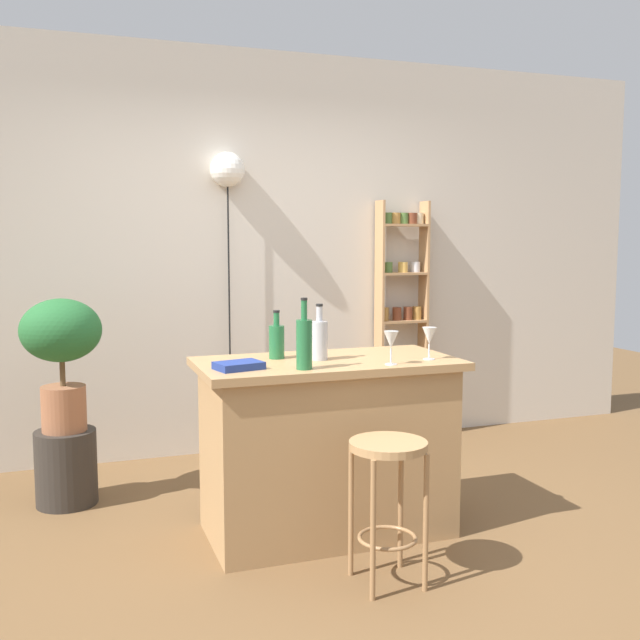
{
  "coord_description": "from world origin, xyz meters",
  "views": [
    {
      "loc": [
        -1.25,
        -3.13,
        1.5
      ],
      "look_at": [
        0.05,
        0.55,
        1.07
      ],
      "focal_mm": 41.19,
      "sensor_mm": 36.0,
      "label": 1
    }
  ],
  "objects_px": {
    "potted_plant": "(61,346)",
    "wine_glass_center": "(391,341)",
    "bottle_spirits_clear": "(319,339)",
    "bottle_soda_blue": "(304,342)",
    "bar_stool": "(388,478)",
    "spice_shelf": "(402,315)",
    "bottle_sauce_amber": "(277,340)",
    "cookbook": "(239,366)",
    "plant_stool": "(66,467)",
    "pendant_globe_light": "(227,173)",
    "wine_glass_left": "(429,337)"
  },
  "relations": [
    {
      "from": "wine_glass_center",
      "to": "cookbook",
      "type": "bearing_deg",
      "value": 170.42
    },
    {
      "from": "potted_plant",
      "to": "bottle_spirits_clear",
      "type": "distance_m",
      "value": 1.5
    },
    {
      "from": "bottle_sauce_amber",
      "to": "pendant_globe_light",
      "type": "height_order",
      "value": "pendant_globe_light"
    },
    {
      "from": "potted_plant",
      "to": "bottle_soda_blue",
      "type": "height_order",
      "value": "bottle_soda_blue"
    },
    {
      "from": "bottle_sauce_amber",
      "to": "potted_plant",
      "type": "bearing_deg",
      "value": 144.25
    },
    {
      "from": "potted_plant",
      "to": "bottle_sauce_amber",
      "type": "height_order",
      "value": "potted_plant"
    },
    {
      "from": "bar_stool",
      "to": "plant_stool",
      "type": "xyz_separation_m",
      "value": [
        -1.32,
        1.49,
        -0.26
      ]
    },
    {
      "from": "plant_stool",
      "to": "bottle_spirits_clear",
      "type": "xyz_separation_m",
      "value": [
        1.22,
        -0.86,
        0.79
      ]
    },
    {
      "from": "potted_plant",
      "to": "bottle_soda_blue",
      "type": "xyz_separation_m",
      "value": [
        1.07,
        -1.09,
        0.11
      ]
    },
    {
      "from": "bottle_spirits_clear",
      "to": "wine_glass_center",
      "type": "relative_size",
      "value": 1.73
    },
    {
      "from": "bar_stool",
      "to": "cookbook",
      "type": "xyz_separation_m",
      "value": [
        -0.54,
        0.51,
        0.44
      ]
    },
    {
      "from": "wine_glass_center",
      "to": "pendant_globe_light",
      "type": "distance_m",
      "value": 2.05
    },
    {
      "from": "bar_stool",
      "to": "pendant_globe_light",
      "type": "bearing_deg",
      "value": 95.61
    },
    {
      "from": "bottle_sauce_amber",
      "to": "wine_glass_center",
      "type": "distance_m",
      "value": 0.59
    },
    {
      "from": "bottle_soda_blue",
      "to": "cookbook",
      "type": "height_order",
      "value": "bottle_soda_blue"
    },
    {
      "from": "wine_glass_left",
      "to": "bottle_sauce_amber",
      "type": "bearing_deg",
      "value": 158.17
    },
    {
      "from": "bottle_sauce_amber",
      "to": "plant_stool",
      "type": "bearing_deg",
      "value": 144.25
    },
    {
      "from": "cookbook",
      "to": "pendant_globe_light",
      "type": "distance_m",
      "value": 1.98
    },
    {
      "from": "bottle_soda_blue",
      "to": "bar_stool",
      "type": "bearing_deg",
      "value": -58.73
    },
    {
      "from": "bar_stool",
      "to": "bottle_spirits_clear",
      "type": "distance_m",
      "value": 0.83
    },
    {
      "from": "bottle_soda_blue",
      "to": "potted_plant",
      "type": "bearing_deg",
      "value": 134.52
    },
    {
      "from": "bottle_spirits_clear",
      "to": "cookbook",
      "type": "bearing_deg",
      "value": -163.99
    },
    {
      "from": "bottle_soda_blue",
      "to": "pendant_globe_light",
      "type": "bearing_deg",
      "value": 88.89
    },
    {
      "from": "potted_plant",
      "to": "pendant_globe_light",
      "type": "xyz_separation_m",
      "value": [
        1.1,
        0.67,
        1.04
      ]
    },
    {
      "from": "bottle_soda_blue",
      "to": "wine_glass_center",
      "type": "xyz_separation_m",
      "value": [
        0.43,
        -0.02,
        -0.01
      ]
    },
    {
      "from": "bar_stool",
      "to": "bottle_spirits_clear",
      "type": "relative_size",
      "value": 2.25
    },
    {
      "from": "potted_plant",
      "to": "wine_glass_center",
      "type": "distance_m",
      "value": 1.87
    },
    {
      "from": "bar_stool",
      "to": "spice_shelf",
      "type": "distance_m",
      "value": 2.44
    },
    {
      "from": "bottle_sauce_amber",
      "to": "bottle_soda_blue",
      "type": "bearing_deg",
      "value": -84.2
    },
    {
      "from": "bottle_spirits_clear",
      "to": "wine_glass_center",
      "type": "xyz_separation_m",
      "value": [
        0.28,
        -0.25,
        0.01
      ]
    },
    {
      "from": "plant_stool",
      "to": "bottle_spirits_clear",
      "type": "bearing_deg",
      "value": -35.03
    },
    {
      "from": "plant_stool",
      "to": "pendant_globe_light",
      "type": "height_order",
      "value": "pendant_globe_light"
    },
    {
      "from": "plant_stool",
      "to": "bottle_soda_blue",
      "type": "xyz_separation_m",
      "value": [
        1.07,
        -1.09,
        0.81
      ]
    },
    {
      "from": "spice_shelf",
      "to": "potted_plant",
      "type": "distance_m",
      "value": 2.49
    },
    {
      "from": "spice_shelf",
      "to": "wine_glass_center",
      "type": "relative_size",
      "value": 10.87
    },
    {
      "from": "plant_stool",
      "to": "pendant_globe_light",
      "type": "xyz_separation_m",
      "value": [
        1.1,
        0.67,
        1.74
      ]
    },
    {
      "from": "wine_glass_center",
      "to": "pendant_globe_light",
      "type": "bearing_deg",
      "value": 102.69
    },
    {
      "from": "spice_shelf",
      "to": "wine_glass_left",
      "type": "relative_size",
      "value": 10.87
    },
    {
      "from": "bottle_spirits_clear",
      "to": "cookbook",
      "type": "distance_m",
      "value": 0.47
    },
    {
      "from": "cookbook",
      "to": "bottle_sauce_amber",
      "type": "bearing_deg",
      "value": 30.28
    },
    {
      "from": "bottle_sauce_amber",
      "to": "cookbook",
      "type": "height_order",
      "value": "bottle_sauce_amber"
    },
    {
      "from": "bottle_sauce_amber",
      "to": "pendant_globe_light",
      "type": "xyz_separation_m",
      "value": [
        0.07,
        1.42,
        0.96
      ]
    },
    {
      "from": "bottle_soda_blue",
      "to": "bottle_sauce_amber",
      "type": "distance_m",
      "value": 0.35
    },
    {
      "from": "spice_shelf",
      "to": "bottle_soda_blue",
      "type": "relative_size",
      "value": 5.32
    },
    {
      "from": "wine_glass_left",
      "to": "wine_glass_center",
      "type": "bearing_deg",
      "value": -162.8
    },
    {
      "from": "bar_stool",
      "to": "bottle_soda_blue",
      "type": "xyz_separation_m",
      "value": [
        -0.25,
        0.41,
        0.55
      ]
    },
    {
      "from": "wine_glass_left",
      "to": "plant_stool",
      "type": "bearing_deg",
      "value": 149.5
    },
    {
      "from": "bottle_soda_blue",
      "to": "bottle_sauce_amber",
      "type": "height_order",
      "value": "bottle_soda_blue"
    },
    {
      "from": "plant_stool",
      "to": "cookbook",
      "type": "distance_m",
      "value": 1.44
    },
    {
      "from": "bar_stool",
      "to": "potted_plant",
      "type": "xyz_separation_m",
      "value": [
        -1.32,
        1.49,
        0.43
      ]
    }
  ]
}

